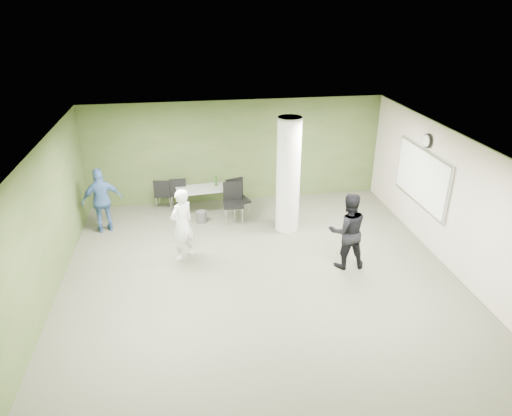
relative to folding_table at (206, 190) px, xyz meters
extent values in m
plane|color=#535543|center=(0.90, -3.25, -0.65)|extent=(8.00, 8.00, 0.00)
plane|color=white|center=(0.90, -3.25, 2.15)|extent=(8.00, 8.00, 0.00)
cube|color=#3E5427|center=(0.90, 0.75, 0.75)|extent=(8.00, 2.80, 0.02)
cube|color=#3E5427|center=(-3.10, -3.25, 0.75)|extent=(0.02, 8.00, 2.80)
cube|color=beige|center=(4.90, -3.25, 0.75)|extent=(0.02, 8.00, 2.80)
cylinder|color=silver|center=(1.90, -1.25, 0.75)|extent=(0.56, 0.56, 2.80)
cube|color=silver|center=(4.83, -2.05, 0.85)|extent=(0.04, 2.30, 1.30)
cube|color=white|center=(4.81, -2.05, 0.85)|extent=(0.02, 2.20, 1.20)
cylinder|color=black|center=(4.83, -2.05, 1.70)|extent=(0.05, 0.32, 0.32)
cylinder|color=white|center=(4.80, -2.05, 1.70)|extent=(0.02, 0.26, 0.26)
cube|color=#969590|center=(-0.02, 0.00, 0.03)|extent=(1.53, 0.78, 0.04)
cylinder|color=silver|center=(-0.66, -0.32, -0.32)|extent=(0.04, 0.04, 0.66)
cylinder|color=silver|center=(0.67, -0.20, -0.32)|extent=(0.04, 0.04, 0.66)
cylinder|color=silver|center=(-0.70, 0.19, -0.32)|extent=(0.04, 0.04, 0.66)
cylinder|color=silver|center=(0.62, 0.31, -0.32)|extent=(0.04, 0.04, 0.66)
cylinder|color=#254E1A|center=(0.28, 0.11, 0.17)|extent=(0.07, 0.07, 0.25)
cylinder|color=#B2B2B7|center=(0.58, 0.00, 0.14)|extent=(0.06, 0.06, 0.18)
cylinder|color=#4C4C4C|center=(-0.16, -0.56, -0.50)|extent=(0.26, 0.26, 0.30)
cube|color=black|center=(-1.10, 0.40, -0.22)|extent=(0.52, 0.52, 0.05)
cube|color=black|center=(-1.13, 0.20, 0.02)|extent=(0.42, 0.12, 0.43)
cylinder|color=silver|center=(-0.88, 0.55, -0.44)|extent=(0.02, 0.02, 0.41)
cylinder|color=silver|center=(-1.24, 0.61, -0.44)|extent=(0.02, 0.02, 0.41)
cylinder|color=silver|center=(-0.95, 0.19, -0.44)|extent=(0.02, 0.02, 0.41)
cylinder|color=silver|center=(-1.31, 0.26, -0.44)|extent=(0.02, 0.02, 0.41)
cube|color=black|center=(-0.72, 0.40, -0.21)|extent=(0.46, 0.46, 0.05)
cube|color=black|center=(-0.72, 0.19, 0.04)|extent=(0.44, 0.05, 0.45)
cylinder|color=silver|center=(-0.53, 0.59, -0.44)|extent=(0.02, 0.02, 0.43)
cylinder|color=silver|center=(-0.90, 0.59, -0.44)|extent=(0.02, 0.02, 0.43)
cylinder|color=silver|center=(-0.53, 0.21, -0.44)|extent=(0.02, 0.02, 0.43)
cylinder|color=silver|center=(-0.91, 0.22, -0.44)|extent=(0.02, 0.02, 0.43)
cube|color=black|center=(0.65, -0.69, -0.16)|extent=(0.52, 0.52, 0.05)
cube|color=black|center=(0.66, -0.46, 0.11)|extent=(0.48, 0.06, 0.49)
cylinder|color=silver|center=(0.43, -0.88, -0.42)|extent=(0.02, 0.02, 0.47)
cylinder|color=silver|center=(0.85, -0.90, -0.42)|extent=(0.02, 0.02, 0.47)
cylinder|color=silver|center=(0.45, -0.47, -0.42)|extent=(0.02, 0.02, 0.47)
cylinder|color=silver|center=(0.86, -0.49, -0.42)|extent=(0.02, 0.02, 0.47)
cube|color=black|center=(0.80, -0.45, -0.16)|extent=(0.64, 0.64, 0.05)
cube|color=black|center=(0.73, -0.24, 0.12)|extent=(0.47, 0.19, 0.49)
cylinder|color=silver|center=(0.67, -0.72, -0.42)|extent=(0.02, 0.02, 0.47)
cylinder|color=silver|center=(1.06, -0.59, -0.42)|extent=(0.02, 0.02, 0.47)
cylinder|color=silver|center=(0.53, -0.32, -0.42)|extent=(0.02, 0.02, 0.47)
cylinder|color=silver|center=(0.93, -0.19, -0.42)|extent=(0.02, 0.02, 0.47)
imported|color=white|center=(-0.63, -2.24, 0.16)|extent=(0.70, 0.68, 1.63)
imported|color=black|center=(2.76, -3.11, 0.18)|extent=(0.84, 0.67, 1.67)
imported|color=#3E629A|center=(-2.50, -0.65, 0.15)|extent=(1.01, 0.64, 1.61)
camera|label=1|loc=(-0.42, -11.04, 4.61)|focal=32.00mm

